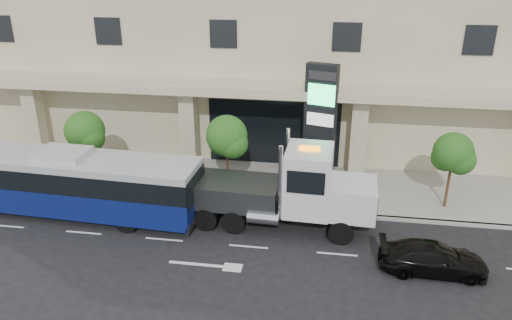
% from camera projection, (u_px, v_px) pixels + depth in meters
% --- Properties ---
extents(ground, '(120.00, 120.00, 0.00)m').
position_uv_depth(ground, '(254.00, 230.00, 24.07)').
color(ground, black).
rests_on(ground, ground).
extents(sidewalk, '(120.00, 6.00, 0.15)m').
position_uv_depth(sidewalk, '(267.00, 184.00, 28.59)').
color(sidewalk, gray).
rests_on(sidewalk, ground).
extents(curb, '(120.00, 0.30, 0.15)m').
position_uv_depth(curb, '(260.00, 209.00, 25.86)').
color(curb, gray).
rests_on(curb, ground).
extents(tree_left, '(2.27, 2.20, 4.22)m').
position_uv_depth(tree_left, '(85.00, 133.00, 27.52)').
color(tree_left, '#422B19').
rests_on(tree_left, sidewalk).
extents(tree_mid, '(2.28, 2.20, 4.38)m').
position_uv_depth(tree_mid, '(227.00, 139.00, 26.34)').
color(tree_mid, '#422B19').
rests_on(tree_mid, sidewalk).
extents(tree_right, '(2.10, 2.00, 4.04)m').
position_uv_depth(tree_right, '(453.00, 155.00, 24.83)').
color(tree_right, '#422B19').
rests_on(tree_right, sidewalk).
extents(city_bus, '(13.71, 3.55, 3.44)m').
position_uv_depth(city_bus, '(67.00, 182.00, 24.99)').
color(city_bus, black).
rests_on(city_bus, ground).
extents(tow_truck, '(10.18, 2.88, 4.63)m').
position_uv_depth(tow_truck, '(289.00, 191.00, 23.66)').
color(tow_truck, '#2D3033').
rests_on(tow_truck, ground).
extents(black_sedan, '(4.43, 1.81, 1.28)m').
position_uv_depth(black_sedan, '(433.00, 258.00, 20.75)').
color(black_sedan, black).
rests_on(black_sedan, ground).
extents(signage_pylon, '(1.80, 1.07, 6.85)m').
position_uv_depth(signage_pylon, '(320.00, 125.00, 27.27)').
color(signage_pylon, black).
rests_on(signage_pylon, sidewalk).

